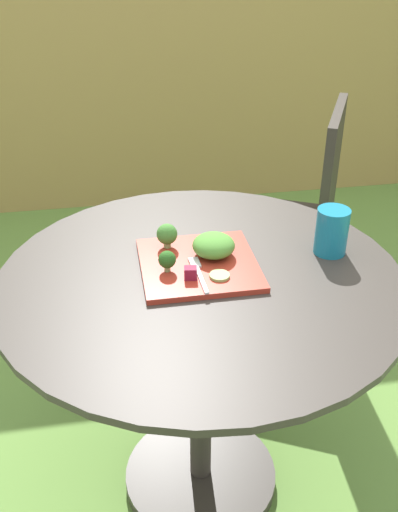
{
  "coord_description": "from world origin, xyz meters",
  "views": [
    {
      "loc": [
        -0.2,
        -1.13,
        1.45
      ],
      "look_at": [
        -0.0,
        0.02,
        0.77
      ],
      "focal_mm": 40.68,
      "sensor_mm": 36.0,
      "label": 1
    }
  ],
  "objects_px": {
    "patio_chair": "(296,208)",
    "salad_plate": "(197,265)",
    "drinking_glass": "(331,234)",
    "fork": "(198,271)"
  },
  "relations": [
    {
      "from": "patio_chair",
      "to": "salad_plate",
      "type": "relative_size",
      "value": 3.27
    },
    {
      "from": "salad_plate",
      "to": "drinking_glass",
      "type": "xyz_separation_m",
      "value": [
        0.34,
        0.01,
        0.05
      ]
    },
    {
      "from": "salad_plate",
      "to": "fork",
      "type": "distance_m",
      "value": 0.05
    },
    {
      "from": "patio_chair",
      "to": "salad_plate",
      "type": "bearing_deg",
      "value": -125.96
    },
    {
      "from": "patio_chair",
      "to": "drinking_glass",
      "type": "bearing_deg",
      "value": -102.57
    },
    {
      "from": "patio_chair",
      "to": "drinking_glass",
      "type": "distance_m",
      "value": 0.71
    },
    {
      "from": "patio_chair",
      "to": "drinking_glass",
      "type": "relative_size",
      "value": 7.7
    },
    {
      "from": "patio_chair",
      "to": "salad_plate",
      "type": "xyz_separation_m",
      "value": [
        -0.48,
        -0.66,
        0.21
      ]
    },
    {
      "from": "salad_plate",
      "to": "drinking_glass",
      "type": "distance_m",
      "value": 0.34
    },
    {
      "from": "drinking_glass",
      "to": "fork",
      "type": "distance_m",
      "value": 0.35
    }
  ]
}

